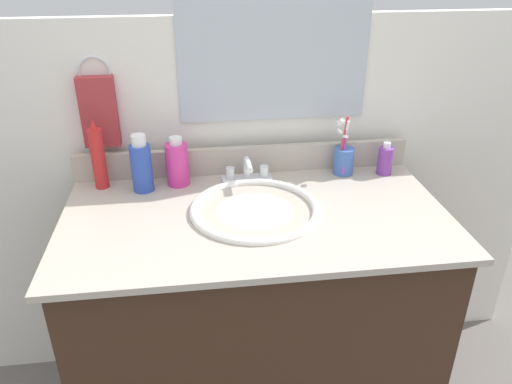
% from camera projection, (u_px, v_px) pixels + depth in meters
% --- Properties ---
extents(vanity_cabinet, '(1.05, 0.55, 0.79)m').
position_uv_depth(vanity_cabinet, '(256.00, 325.00, 1.59)').
color(vanity_cabinet, '#382316').
rests_on(vanity_cabinet, ground_plane).
extents(countertop, '(1.10, 0.60, 0.02)m').
position_uv_depth(countertop, '(256.00, 217.00, 1.40)').
color(countertop, '#B2A899').
rests_on(countertop, vanity_cabinet).
extents(backsplash, '(1.10, 0.02, 0.09)m').
position_uv_depth(backsplash, '(245.00, 160.00, 1.63)').
color(backsplash, '#B2A899').
rests_on(backsplash, countertop).
extents(back_wall, '(2.20, 0.04, 1.30)m').
position_uv_depth(back_wall, '(243.00, 204.00, 1.78)').
color(back_wall, white).
rests_on(back_wall, ground_plane).
extents(mirror_panel, '(0.60, 0.01, 0.56)m').
position_uv_depth(mirror_panel, '(275.00, 30.00, 1.49)').
color(mirror_panel, '#B2BCC6').
extents(towel_ring, '(0.10, 0.01, 0.10)m').
position_uv_depth(towel_ring, '(94.00, 72.00, 1.48)').
color(towel_ring, silver).
extents(hand_towel, '(0.11, 0.04, 0.22)m').
position_uv_depth(hand_towel, '(99.00, 112.00, 1.52)').
color(hand_towel, '#A53338').
extents(sink_basin, '(0.38, 0.38, 0.11)m').
position_uv_depth(sink_basin, '(255.00, 220.00, 1.43)').
color(sink_basin, white).
rests_on(sink_basin, countertop).
extents(faucet, '(0.16, 0.10, 0.08)m').
position_uv_depth(faucet, '(248.00, 173.00, 1.57)').
color(faucet, silver).
rests_on(faucet, countertop).
extents(bottle_spray_red, '(0.04, 0.04, 0.22)m').
position_uv_depth(bottle_spray_red, '(98.00, 158.00, 1.51)').
color(bottle_spray_red, red).
rests_on(bottle_spray_red, countertop).
extents(bottle_cream_purple, '(0.05, 0.05, 0.11)m').
position_uv_depth(bottle_cream_purple, '(385.00, 160.00, 1.62)').
color(bottle_cream_purple, '#7A3899').
rests_on(bottle_cream_purple, countertop).
extents(bottle_shampoo_blue, '(0.06, 0.06, 0.18)m').
position_uv_depth(bottle_shampoo_blue, '(141.00, 166.00, 1.50)').
color(bottle_shampoo_blue, '#2D4CB2').
rests_on(bottle_shampoo_blue, countertop).
extents(bottle_soap_pink, '(0.07, 0.07, 0.16)m').
position_uv_depth(bottle_soap_pink, '(177.00, 163.00, 1.54)').
color(bottle_soap_pink, '#D8338C').
rests_on(bottle_soap_pink, countertop).
extents(cup_blue_plastic, '(0.06, 0.09, 0.20)m').
position_uv_depth(cup_blue_plastic, '(343.00, 159.00, 1.62)').
color(cup_blue_plastic, '#3F66B7').
rests_on(cup_blue_plastic, countertop).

